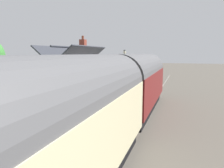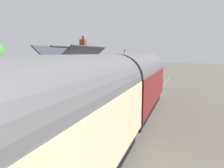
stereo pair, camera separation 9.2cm
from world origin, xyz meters
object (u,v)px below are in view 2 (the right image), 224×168
(planter_by_door, at_px, (114,77))
(station_sign_board, at_px, (103,83))
(bench_near_building, at_px, (122,77))
(lamp_post_platform, at_px, (125,61))
(station_building, at_px, (74,76))
(planter_bench_left, at_px, (132,76))
(bench_mid_platform, at_px, (53,103))
(train, at_px, (119,93))

(planter_by_door, bearing_deg, station_sign_board, -165.85)
(bench_near_building, bearing_deg, lamp_post_platform, -158.83)
(station_building, height_order, bench_near_building, station_building)
(planter_bench_left, distance_m, station_sign_board, 12.50)
(bench_mid_platform, xyz_separation_m, planter_by_door, (14.53, 0.94, 0.00))
(planter_bench_left, relative_size, station_sign_board, 0.51)
(station_building, bearing_deg, planter_by_door, -7.43)
(station_sign_board, bearing_deg, planter_by_door, 14.15)
(bench_mid_platform, bearing_deg, lamp_post_platform, -7.07)
(bench_mid_platform, distance_m, lamp_post_platform, 11.61)
(planter_by_door, bearing_deg, train, -160.07)
(station_building, relative_size, bench_near_building, 4.76)
(planter_bench_left, bearing_deg, planter_by_door, 142.30)
(train, xyz_separation_m, station_building, (6.28, 6.41, 0.06))
(station_building, height_order, lamp_post_platform, station_building)
(bench_near_building, relative_size, station_sign_board, 0.89)
(planter_bench_left, bearing_deg, lamp_post_platform, -174.14)
(train, xyz_separation_m, station_sign_board, (4.50, 2.76, -0.21))
(station_building, distance_m, planter_bench_left, 11.10)
(train, bearing_deg, lamp_post_platform, 14.60)
(train, height_order, lamp_post_platform, lamp_post_platform)
(station_building, bearing_deg, station_sign_board, -115.91)
(planter_bench_left, bearing_deg, station_building, 164.98)
(planter_by_door, height_order, station_sign_board, station_sign_board)
(station_building, xyz_separation_m, planter_by_door, (8.38, -1.09, -0.99))
(train, distance_m, planter_bench_left, 17.35)
(train, xyz_separation_m, bench_mid_platform, (0.13, 4.38, -0.93))
(train, xyz_separation_m, planter_bench_left, (16.95, 3.54, -1.00))
(lamp_post_platform, height_order, station_sign_board, lamp_post_platform)
(planter_bench_left, bearing_deg, station_sign_board, -176.37)
(planter_by_door, xyz_separation_m, planter_bench_left, (2.29, -1.77, -0.08))
(lamp_post_platform, bearing_deg, bench_near_building, 21.17)
(station_building, xyz_separation_m, bench_mid_platform, (-6.14, -2.03, -0.99))
(planter_bench_left, bearing_deg, bench_mid_platform, 177.16)
(train, bearing_deg, planter_by_door, 19.93)
(train, height_order, station_building, station_building)
(bench_near_building, bearing_deg, bench_mid_platform, 179.58)
(bench_near_building, xyz_separation_m, station_sign_board, (-10.27, -1.52, 0.71))
(train, bearing_deg, bench_near_building, 16.13)
(station_sign_board, bearing_deg, station_building, 64.09)
(train, relative_size, station_building, 2.99)
(station_building, relative_size, bench_mid_platform, 4.71)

